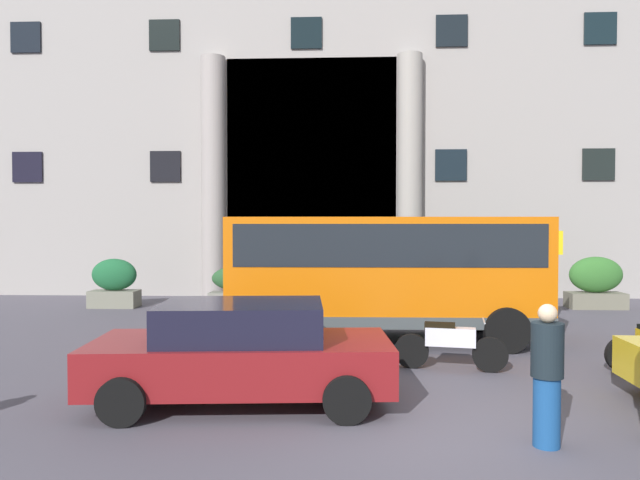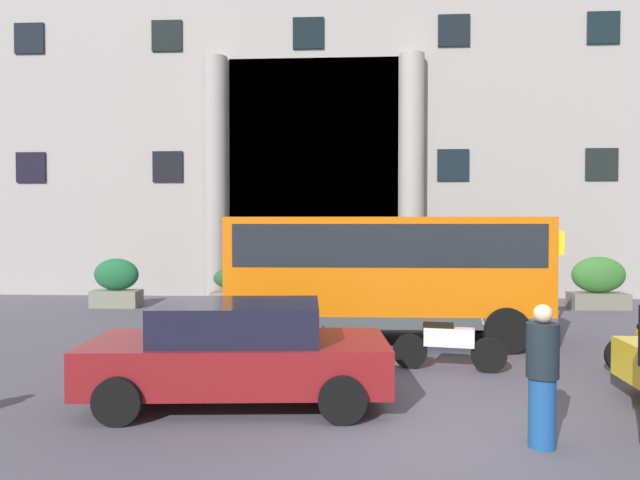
% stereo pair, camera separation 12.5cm
% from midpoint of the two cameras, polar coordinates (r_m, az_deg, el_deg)
% --- Properties ---
extents(ground_plane, '(80.00, 64.00, 0.12)m').
position_cam_midpoint_polar(ground_plane, '(7.55, 11.43, -18.50)').
color(ground_plane, '#4F4B56').
extents(office_building_facade, '(43.51, 9.67, 20.79)m').
position_cam_midpoint_polar(office_building_facade, '(25.76, 5.64, 19.29)').
color(office_building_facade, '#9D9792').
rests_on(office_building_facade, ground_plane).
extents(orange_minibus, '(6.63, 2.66, 2.68)m').
position_cam_midpoint_polar(orange_minibus, '(12.58, 6.71, -2.66)').
color(orange_minibus, orange).
rests_on(orange_minibus, ground_plane).
extents(bus_stop_sign, '(0.44, 0.08, 2.37)m').
position_cam_midpoint_polar(bus_stop_sign, '(15.59, 22.46, -2.44)').
color(bus_stop_sign, '#979A1A').
rests_on(bus_stop_sign, ground_plane).
extents(hedge_planter_west, '(1.44, 0.71, 1.49)m').
position_cam_midpoint_polar(hedge_planter_west, '(18.70, -19.34, -4.10)').
color(hedge_planter_west, slate).
rests_on(hedge_planter_west, ground_plane).
extents(hedge_planter_east, '(2.10, 0.87, 1.47)m').
position_cam_midpoint_polar(hedge_planter_east, '(17.44, 6.39, -4.45)').
color(hedge_planter_east, gray).
rests_on(hedge_planter_east, ground_plane).
extents(hedge_planter_far_east, '(2.18, 0.74, 1.32)m').
position_cam_midpoint_polar(hedge_planter_far_east, '(17.52, -6.97, -4.67)').
color(hedge_planter_far_east, gray).
rests_on(hedge_planter_far_east, ground_plane).
extents(hedge_planter_far_west, '(1.60, 0.92, 1.60)m').
position_cam_midpoint_polar(hedge_planter_far_west, '(18.01, 16.79, -4.11)').
color(hedge_planter_far_west, gray).
rests_on(hedge_planter_far_west, ground_plane).
extents(hedge_planter_entrance_left, '(1.65, 0.76, 1.56)m').
position_cam_midpoint_polar(hedge_planter_entrance_left, '(19.23, 26.03, -3.90)').
color(hedge_planter_entrance_left, '#6F6C5A').
rests_on(hedge_planter_entrance_left, ground_plane).
extents(parked_sedan_second, '(4.28, 2.21, 1.43)m').
position_cam_midpoint_polar(parked_sedan_second, '(8.34, -7.62, -10.91)').
color(parked_sedan_second, maroon).
rests_on(parked_sedan_second, ground_plane).
extents(motorcycle_far_end, '(1.92, 0.61, 0.89)m').
position_cam_midpoint_polar(motorcycle_far_end, '(10.36, 12.75, -10.03)').
color(motorcycle_far_end, black).
rests_on(motorcycle_far_end, ground_plane).
extents(motorcycle_near_kerb, '(1.86, 0.75, 0.89)m').
position_cam_midpoint_polar(motorcycle_near_kerb, '(10.65, -3.62, -9.69)').
color(motorcycle_near_kerb, black).
rests_on(motorcycle_near_kerb, ground_plane).
extents(pedestrian_woman_with_bag, '(0.36, 0.36, 1.63)m').
position_cam_midpoint_polar(pedestrian_woman_with_bag, '(7.15, 21.64, -12.39)').
color(pedestrian_woman_with_bag, navy).
rests_on(pedestrian_woman_with_bag, ground_plane).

